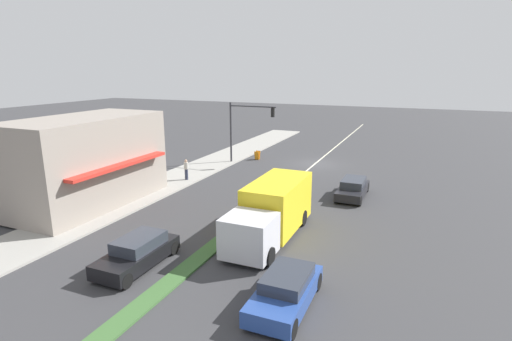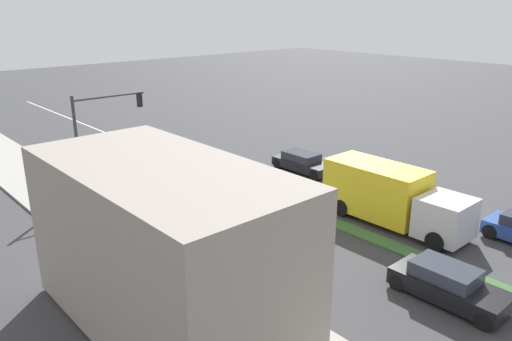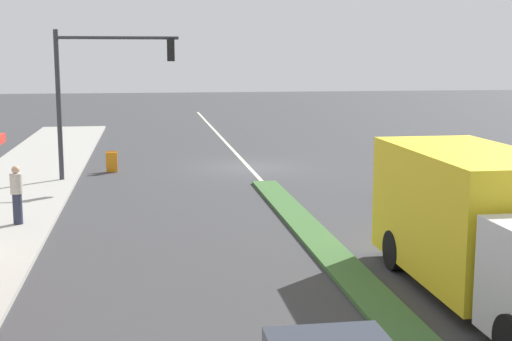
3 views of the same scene
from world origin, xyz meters
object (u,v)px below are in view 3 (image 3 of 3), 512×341
object	(u,v)px
traffic_signal_main	(97,79)
warning_aframe_sign	(112,162)
pedestrian	(17,194)
delivery_truck	(487,227)
sedan_dark	(442,186)

from	to	relation	value
traffic_signal_main	warning_aframe_sign	bearing A→B (deg)	-98.93
traffic_signal_main	pedestrian	world-z (taller)	traffic_signal_main
warning_aframe_sign	delivery_truck	xyz separation A→B (m)	(-7.98, 16.94, 1.04)
pedestrian	delivery_truck	xyz separation A→B (m)	(-10.14, 7.50, 0.48)
pedestrian	delivery_truck	bearing A→B (deg)	143.53
traffic_signal_main	pedestrian	xyz separation A→B (m)	(1.82, 7.24, -2.91)
traffic_signal_main	warning_aframe_sign	world-z (taller)	traffic_signal_main
pedestrian	delivery_truck	size ratio (longest dim) A/B	0.22
delivery_truck	warning_aframe_sign	bearing A→B (deg)	-64.77
warning_aframe_sign	sedan_dark	size ratio (longest dim) A/B	0.20
delivery_truck	sedan_dark	distance (m)	9.08
pedestrian	warning_aframe_sign	xyz separation A→B (m)	(-2.16, -9.44, -0.56)
delivery_truck	sedan_dark	xyz separation A→B (m)	(-2.80, -8.60, -0.85)
traffic_signal_main	sedan_dark	xyz separation A→B (m)	(-11.12, 6.14, -3.29)
traffic_signal_main	pedestrian	distance (m)	8.01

